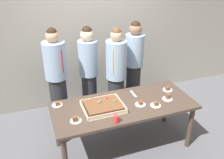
{
  "coord_description": "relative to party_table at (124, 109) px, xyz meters",
  "views": [
    {
      "loc": [
        -1.19,
        -2.77,
        2.68
      ],
      "look_at": [
        -0.12,
        0.15,
        1.11
      ],
      "focal_mm": 39.9,
      "sensor_mm": 36.0,
      "label": 1
    }
  ],
  "objects": [
    {
      "name": "ground_plane",
      "position": [
        0.0,
        0.0,
        -0.67
      ],
      "size": [
        12.0,
        12.0,
        0.0
      ],
      "primitive_type": "plane",
      "color": "#5B5B60"
    },
    {
      "name": "interior_back_panel",
      "position": [
        0.0,
        1.6,
        0.83
      ],
      "size": [
        8.0,
        0.12,
        3.0
      ],
      "primitive_type": "cube",
      "color": "#9E998E",
      "rests_on": "ground_plane"
    },
    {
      "name": "party_table",
      "position": [
        0.0,
        0.0,
        0.0
      ],
      "size": [
        2.04,
        0.86,
        0.76
      ],
      "color": "#47382D",
      "rests_on": "ground_plane"
    },
    {
      "name": "sheet_cake",
      "position": [
        -0.31,
        0.0,
        0.12
      ],
      "size": [
        0.56,
        0.46,
        0.1
      ],
      "color": "beige",
      "rests_on": "party_table"
    },
    {
      "name": "plated_slice_near_left",
      "position": [
        -0.89,
        0.3,
        0.1
      ],
      "size": [
        0.15,
        0.15,
        0.06
      ],
      "color": "white",
      "rests_on": "party_table"
    },
    {
      "name": "plated_slice_near_right",
      "position": [
        0.81,
        0.15,
        0.1
      ],
      "size": [
        0.15,
        0.15,
        0.06
      ],
      "color": "white",
      "rests_on": "party_table"
    },
    {
      "name": "plated_slice_far_left",
      "position": [
        0.67,
        -0.09,
        0.11
      ],
      "size": [
        0.15,
        0.15,
        0.08
      ],
      "color": "white",
      "rests_on": "party_table"
    },
    {
      "name": "plated_slice_far_right",
      "position": [
        0.41,
        -0.19,
        0.1
      ],
      "size": [
        0.15,
        0.15,
        0.06
      ],
      "color": "white",
      "rests_on": "party_table"
    },
    {
      "name": "plated_slice_center_front",
      "position": [
        0.22,
        -0.09,
        0.1
      ],
      "size": [
        0.15,
        0.15,
        0.06
      ],
      "color": "white",
      "rests_on": "party_table"
    },
    {
      "name": "plated_slice_center_back",
      "position": [
        -0.74,
        -0.16,
        0.11
      ],
      "size": [
        0.15,
        0.15,
        0.07
      ],
      "color": "white",
      "rests_on": "party_table"
    },
    {
      "name": "drink_cup_nearest",
      "position": [
        -0.25,
        -0.35,
        0.13
      ],
      "size": [
        0.07,
        0.07,
        0.1
      ],
      "primitive_type": "cylinder",
      "color": "red",
      "rests_on": "party_table"
    },
    {
      "name": "cake_server_utensil",
      "position": [
        0.25,
        0.22,
        0.09
      ],
      "size": [
        0.03,
        0.2,
        0.01
      ],
      "primitive_type": "cube",
      "color": "silver",
      "rests_on": "party_table"
    },
    {
      "name": "person_serving_front",
      "position": [
        0.57,
        0.92,
        0.22
      ],
      "size": [
        0.32,
        0.32,
        1.7
      ],
      "rotation": [
        0.0,
        0.0,
        -2.34
      ],
      "color": "#28282D",
      "rests_on": "ground_plane"
    },
    {
      "name": "person_green_shirt_behind",
      "position": [
        0.16,
        0.74,
        0.19
      ],
      "size": [
        0.34,
        0.34,
        1.67
      ],
      "rotation": [
        0.0,
        0.0,
        -2.14
      ],
      "color": "#28282D",
      "rests_on": "ground_plane"
    },
    {
      "name": "person_striped_tie_right",
      "position": [
        -0.8,
        0.87,
        0.22
      ],
      "size": [
        0.35,
        0.35,
        1.73
      ],
      "rotation": [
        0.0,
        0.0,
        -1.05
      ],
      "color": "#28282D",
      "rests_on": "ground_plane"
    },
    {
      "name": "person_far_right_suit",
      "position": [
        -0.23,
        1.04,
        0.2
      ],
      "size": [
        0.33,
        0.33,
        1.66
      ],
      "rotation": [
        0.0,
        0.0,
        -1.65
      ],
      "color": "#28282D",
      "rests_on": "ground_plane"
    }
  ]
}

